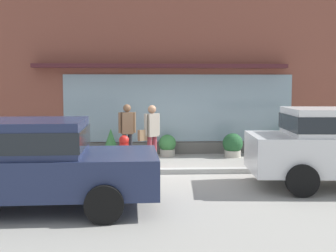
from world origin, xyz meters
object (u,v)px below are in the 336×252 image
object	(u,v)px
pedestrian_passerby	(127,129)
potted_plant_low_front	(52,141)
parked_car_navy	(18,159)
potted_plant_near_hydrant	(111,143)
fire_hydrant	(124,152)
pedestrian_with_handbag	(151,131)
potted_plant_window_center	(167,145)
potted_plant_window_right	(291,140)
potted_plant_doorstep	(233,145)

from	to	relation	value
pedestrian_passerby	potted_plant_low_front	world-z (taller)	pedestrian_passerby
parked_car_navy	potted_plant_near_hydrant	xyz separation A→B (m)	(1.14, 5.69, -0.47)
fire_hydrant	pedestrian_with_handbag	xyz separation A→B (m)	(0.70, 0.24, 0.52)
fire_hydrant	potted_plant_near_hydrant	bearing A→B (deg)	103.93
pedestrian_with_handbag	potted_plant_near_hydrant	xyz separation A→B (m)	(-1.19, 1.75, -0.54)
parked_car_navy	potted_plant_near_hydrant	world-z (taller)	parked_car_navy
pedestrian_with_handbag	potted_plant_window_center	distance (m)	1.96
potted_plant_window_right	potted_plant_near_hydrant	world-z (taller)	potted_plant_window_right
pedestrian_with_handbag	pedestrian_passerby	bearing A→B (deg)	-83.58
potted_plant_low_front	potted_plant_near_hydrant	size ratio (longest dim) A/B	1.15
potted_plant_window_center	potted_plant_near_hydrant	distance (m)	1.70
pedestrian_passerby	parked_car_navy	world-z (taller)	pedestrian_passerby
pedestrian_passerby	potted_plant_doorstep	world-z (taller)	pedestrian_passerby
pedestrian_with_handbag	potted_plant_window_center	size ratio (longest dim) A/B	2.50
fire_hydrant	parked_car_navy	bearing A→B (deg)	-113.85
parked_car_navy	potted_plant_window_right	bearing A→B (deg)	38.98
potted_plant_window_center	potted_plant_low_front	bearing A→B (deg)	179.11
pedestrian_with_handbag	potted_plant_window_center	bearing A→B (deg)	-143.73
fire_hydrant	pedestrian_with_handbag	size ratio (longest dim) A/B	0.53
pedestrian_passerby	potted_plant_doorstep	xyz separation A→B (m)	(3.10, 0.82, -0.58)
potted_plant_window_center	potted_plant_near_hydrant	xyz separation A→B (m)	(-1.70, -0.04, 0.08)
potted_plant_low_front	potted_plant_near_hydrant	xyz separation A→B (m)	(1.75, -0.09, -0.06)
potted_plant_doorstep	potted_plant_window_center	size ratio (longest dim) A/B	1.10
parked_car_navy	potted_plant_doorstep	xyz separation A→B (m)	(4.77, 5.42, -0.52)
pedestrian_with_handbag	potted_plant_low_front	xyz separation A→B (m)	(-2.94, 1.85, -0.48)
potted_plant_window_center	fire_hydrant	bearing A→B (deg)	-120.64
parked_car_navy	potted_plant_window_center	bearing A→B (deg)	61.89
pedestrian_with_handbag	potted_plant_window_right	size ratio (longest dim) A/B	1.90
parked_car_navy	potted_plant_low_front	distance (m)	5.83
parked_car_navy	potted_plant_near_hydrant	distance (m)	5.82
pedestrian_with_handbag	parked_car_navy	distance (m)	4.57
fire_hydrant	potted_plant_doorstep	distance (m)	3.58
pedestrian_passerby	potted_plant_doorstep	bearing A→B (deg)	179.78
potted_plant_doorstep	potted_plant_near_hydrant	bearing A→B (deg)	175.79
potted_plant_low_front	pedestrian_with_handbag	bearing A→B (deg)	-32.09
fire_hydrant	potted_plant_low_front	size ratio (longest dim) A/B	0.89
pedestrian_passerby	potted_plant_window_right	world-z (taller)	pedestrian_passerby
pedestrian_with_handbag	parked_car_navy	bearing A→B (deg)	21.45
pedestrian_with_handbag	potted_plant_doorstep	size ratio (longest dim) A/B	2.27
fire_hydrant	potted_plant_window_center	xyz separation A→B (m)	(1.20, 2.03, -0.10)
potted_plant_low_front	potted_plant_window_center	bearing A→B (deg)	-0.89
fire_hydrant	potted_plant_doorstep	world-z (taller)	fire_hydrant
parked_car_navy	potted_plant_low_front	size ratio (longest dim) A/B	4.79
pedestrian_with_handbag	potted_plant_doorstep	xyz separation A→B (m)	(2.44, 1.49, -0.58)
potted_plant_window_center	parked_car_navy	bearing A→B (deg)	-116.35
pedestrian_passerby	potted_plant_doorstep	distance (m)	3.26
pedestrian_passerby	potted_plant_doorstep	size ratio (longest dim) A/B	2.27
pedestrian_with_handbag	fire_hydrant	bearing A→B (deg)	-18.82
fire_hydrant	potted_plant_near_hydrant	world-z (taller)	fire_hydrant
parked_car_navy	potted_plant_window_right	xyz separation A→B (m)	(6.61, 5.70, -0.42)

